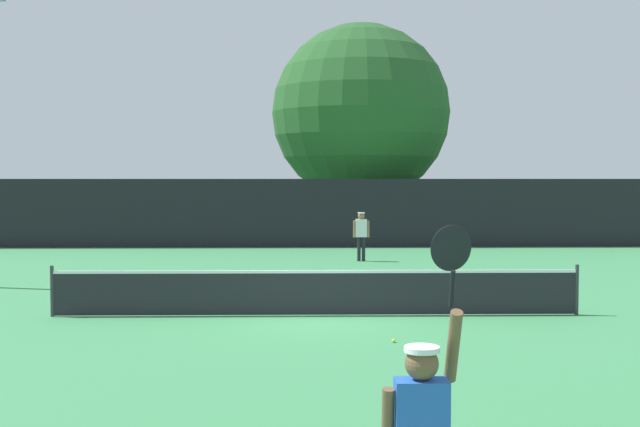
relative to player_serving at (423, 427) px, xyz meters
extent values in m
plane|color=#387F4C|center=(-0.59, 11.05, -1.15)|extent=(120.00, 120.00, 0.00)
cube|color=#232328|center=(-0.59, 11.05, -0.67)|extent=(11.07, 0.03, 0.91)
cube|color=white|center=(-0.59, 11.05, -0.22)|extent=(11.07, 0.04, 0.06)
cylinder|color=#333338|center=(-6.13, 11.05, -0.61)|extent=(0.08, 0.08, 1.07)
cylinder|color=#333338|center=(4.94, 11.05, -0.61)|extent=(0.08, 0.08, 1.07)
cube|color=black|center=(-0.59, 27.35, 0.27)|extent=(29.62, 0.12, 2.84)
cube|color=blue|center=(-0.01, -0.01, 0.03)|extent=(0.38, 0.22, 0.63)
sphere|color=brown|center=(-0.01, -0.01, 0.46)|extent=(0.24, 0.24, 0.24)
cylinder|color=white|center=(-0.01, -0.01, 0.56)|extent=(0.25, 0.25, 0.04)
cylinder|color=brown|center=(0.23, 0.08, 0.56)|extent=(0.09, 0.33, 0.58)
cylinder|color=black|center=(0.23, 0.14, 0.97)|extent=(0.04, 0.11, 0.28)
ellipsoid|color=black|center=(0.23, 0.20, 1.26)|extent=(0.30, 0.13, 0.36)
cube|color=white|center=(1.13, 21.83, 0.00)|extent=(0.38, 0.22, 0.62)
sphere|color=#8C6647|center=(1.13, 21.83, 0.43)|extent=(0.24, 0.24, 0.24)
cylinder|color=white|center=(1.13, 21.83, 0.53)|extent=(0.25, 0.25, 0.04)
cylinder|color=black|center=(1.05, 21.83, -0.73)|extent=(0.12, 0.12, 0.84)
cylinder|color=black|center=(1.21, 21.83, -0.73)|extent=(0.12, 0.12, 0.84)
cylinder|color=#8C6647|center=(0.89, 21.83, -0.03)|extent=(0.09, 0.18, 0.59)
cylinder|color=#8C6647|center=(1.37, 21.83, -0.03)|extent=(0.09, 0.16, 0.59)
sphere|color=#CCE033|center=(0.74, 8.29, -1.11)|extent=(0.07, 0.07, 0.07)
cylinder|color=brown|center=(1.83, 31.95, 0.26)|extent=(0.56, 0.56, 2.81)
sphere|color=#235123|center=(1.83, 31.95, 4.80)|extent=(8.37, 8.37, 8.37)
cube|color=white|center=(-8.46, 35.92, -0.55)|extent=(2.04, 4.26, 0.90)
cube|color=#2D333D|center=(-8.46, 35.62, 0.22)|extent=(1.77, 2.26, 0.64)
cylinder|color=black|center=(-9.31, 37.32, -0.85)|extent=(0.22, 0.60, 0.60)
cylinder|color=black|center=(-7.61, 37.32, -0.85)|extent=(0.22, 0.60, 0.60)
cylinder|color=black|center=(-9.31, 34.52, -0.85)|extent=(0.22, 0.60, 0.60)
cylinder|color=black|center=(-7.61, 34.52, -0.85)|extent=(0.22, 0.60, 0.60)
cube|color=navy|center=(-3.82, 35.48, -0.55)|extent=(2.35, 4.38, 0.90)
cube|color=#2D333D|center=(-3.82, 35.18, 0.22)|extent=(1.93, 2.37, 0.64)
cylinder|color=black|center=(-4.67, 36.88, -0.85)|extent=(0.22, 0.60, 0.60)
cylinder|color=black|center=(-2.97, 36.88, -0.85)|extent=(0.22, 0.60, 0.60)
cylinder|color=black|center=(-4.67, 34.08, -0.85)|extent=(0.22, 0.60, 0.60)
cylinder|color=black|center=(-2.97, 34.08, -0.85)|extent=(0.22, 0.60, 0.60)
cube|color=navy|center=(1.60, 34.47, -0.55)|extent=(2.10, 4.29, 0.90)
cube|color=#2D333D|center=(1.60, 34.17, 0.22)|extent=(1.81, 2.28, 0.64)
cylinder|color=black|center=(0.75, 35.87, -0.85)|extent=(0.22, 0.60, 0.60)
cylinder|color=black|center=(2.45, 35.87, -0.85)|extent=(0.22, 0.60, 0.60)
cylinder|color=black|center=(0.75, 33.07, -0.85)|extent=(0.22, 0.60, 0.60)
cylinder|color=black|center=(2.45, 33.07, -0.85)|extent=(0.22, 0.60, 0.60)
camera|label=1|loc=(-0.84, -5.55, 1.78)|focal=44.52mm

